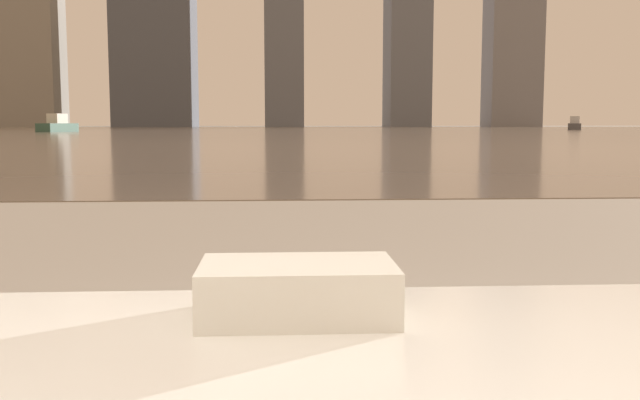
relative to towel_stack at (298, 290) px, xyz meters
name	(u,v)px	position (x,y,z in m)	size (l,w,h in m)	color
towel_stack	(298,290)	(0.00, 0.00, 0.00)	(0.28, 0.17, 0.08)	silver
harbor_water	(279,131)	(0.08, 61.13, -0.54)	(180.00, 110.00, 0.01)	gray
harbor_boat_0	(58,125)	(-17.74, 57.63, -0.02)	(2.44, 4.12, 1.46)	#335647
harbor_boat_2	(575,125)	(30.72, 71.61, -0.04)	(2.63, 3.92, 1.39)	#4C4C51
skyline_tower_0	(19,42)	(-41.24, 117.13, 12.95)	(12.71, 8.25, 26.98)	gray
skyline_tower_1	(156,57)	(-19.74, 117.13, 10.68)	(12.32, 11.75, 22.44)	#4C515B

